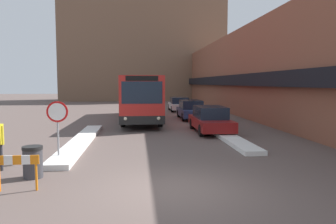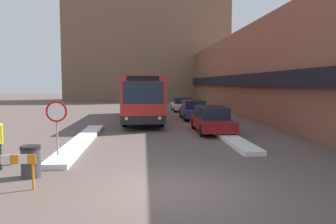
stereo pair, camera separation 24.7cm
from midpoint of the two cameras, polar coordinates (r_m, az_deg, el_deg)
ground_plane at (r=8.87m, az=0.19°, el=-13.39°), size 160.00×160.00×0.00m
building_row_right at (r=34.13m, az=13.23°, el=6.37°), size 5.50×60.00×7.36m
building_backdrop_far at (r=55.11m, az=-4.47°, el=12.30°), size 26.00×8.00×19.53m
snow_bank_left at (r=15.96m, az=-15.33°, el=-4.90°), size 0.90×9.86×0.19m
snow_bank_right at (r=17.50m, az=9.40°, el=-3.92°), size 0.90×9.37×0.19m
city_bus at (r=24.86m, az=-5.01°, el=2.64°), size 2.67×12.61×3.26m
parked_car_front at (r=18.91m, az=7.00°, el=-1.27°), size 1.85×4.73×1.47m
parked_car_middle at (r=25.66m, az=3.74°, el=0.40°), size 1.82×4.50×1.47m
parked_car_back at (r=32.94m, az=1.74°, el=1.39°), size 1.91×4.45×1.39m
stop_sign at (r=12.44m, az=-19.24°, el=-0.97°), size 0.76×0.08×2.16m
trash_bin at (r=10.64m, az=-23.10°, el=-7.99°), size 0.59×0.59×0.95m
construction_barricade at (r=9.50m, az=-25.44°, el=-8.45°), size 1.10×0.06×0.94m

